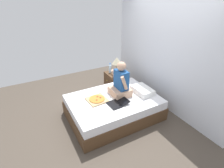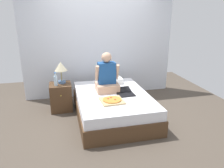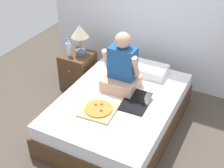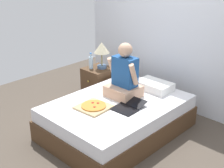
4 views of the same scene
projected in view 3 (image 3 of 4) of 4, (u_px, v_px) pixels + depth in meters
The scene contains 10 objects.
ground_plane at pixel (119, 126), 4.18m from camera, with size 5.61×5.61×0.00m, color #4C4238.
wall_back at pixel (161, 5), 4.47m from camera, with size 3.61×0.12×2.50m, color silver.
bed at pixel (119, 113), 4.05m from camera, with size 1.39×1.96×0.48m.
nightstand_left at pixel (78, 71), 4.81m from camera, with size 0.44×0.47×0.58m.
lamp_on_left_nightstand at pixel (80, 33), 4.49m from camera, with size 0.26×0.26×0.45m.
water_bottle at pixel (69, 49), 4.56m from camera, with size 0.07×0.07×0.28m.
pillow at pixel (148, 70), 4.36m from camera, with size 0.52×0.34×0.12m, color white.
person_seated at pixel (122, 69), 3.93m from camera, with size 0.47×0.40×0.78m.
laptop at pixel (135, 104), 3.77m from camera, with size 0.33×0.43×0.07m.
pizza_box at pixel (99, 110), 3.68m from camera, with size 0.43×0.43×0.05m.
Camera 3 is at (1.36, -2.85, 2.80)m, focal length 50.00 mm.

